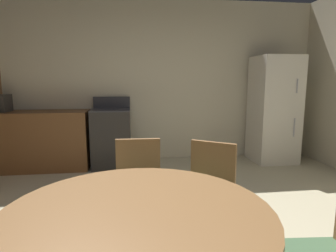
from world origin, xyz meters
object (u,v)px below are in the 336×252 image
(chair_north, at_px, (139,185))
(refrigerator, at_px, (274,110))
(chair_northeast, at_px, (208,190))
(oven_range, at_px, (112,137))
(dining_table, at_px, (138,240))

(chair_north, bearing_deg, refrigerator, 134.61)
(chair_northeast, bearing_deg, chair_north, -73.33)
(oven_range, bearing_deg, chair_northeast, -69.18)
(refrigerator, distance_m, dining_table, 3.96)
(dining_table, relative_size, chair_north, 1.48)
(dining_table, height_order, chair_north, chair_north)
(chair_north, bearing_deg, dining_table, 0.00)
(dining_table, bearing_deg, refrigerator, 53.33)
(refrigerator, height_order, chair_north, refrigerator)
(refrigerator, relative_size, chair_northeast, 2.02)
(dining_table, xyz_separation_m, chair_north, (0.03, 1.00, -0.11))
(refrigerator, bearing_deg, oven_range, 178.86)
(chair_northeast, relative_size, chair_north, 1.00)
(refrigerator, xyz_separation_m, chair_north, (-2.33, -2.17, -0.38))
(chair_northeast, bearing_deg, refrigerator, 177.79)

